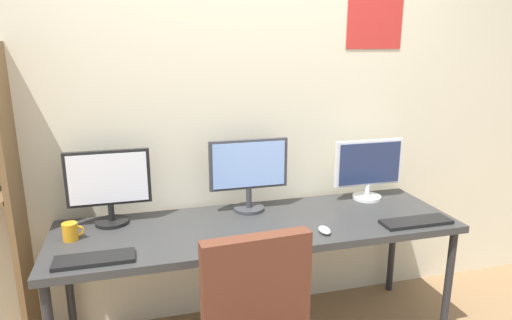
# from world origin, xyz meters

# --- Properties ---
(wall_back) EXTENTS (4.60, 0.11, 2.60)m
(wall_back) POSITION_xyz_m (0.00, 1.02, 1.30)
(wall_back) COLOR beige
(wall_back) RESTS_ON ground_plane
(desk) EXTENTS (2.20, 0.68, 0.74)m
(desk) POSITION_xyz_m (0.00, 0.60, 0.69)
(desk) COLOR #333333
(desk) RESTS_ON ground_plane
(monitor_left) EXTENTS (0.44, 0.18, 0.41)m
(monitor_left) POSITION_xyz_m (-0.78, 0.81, 0.97)
(monitor_left) COLOR black
(monitor_left) RESTS_ON desk
(monitor_center) EXTENTS (0.46, 0.18, 0.43)m
(monitor_center) POSITION_xyz_m (0.00, 0.81, 0.99)
(monitor_center) COLOR #38383D
(monitor_center) RESTS_ON desk
(monitor_right) EXTENTS (0.45, 0.18, 0.38)m
(monitor_right) POSITION_xyz_m (0.78, 0.81, 0.95)
(monitor_right) COLOR silver
(monitor_right) RESTS_ON desk
(keyboard_left) EXTENTS (0.36, 0.13, 0.02)m
(keyboard_left) POSITION_xyz_m (-0.84, 0.37, 0.75)
(keyboard_left) COLOR black
(keyboard_left) RESTS_ON desk
(keyboard_center) EXTENTS (0.33, 0.13, 0.02)m
(keyboard_center) POSITION_xyz_m (0.00, 0.37, 0.75)
(keyboard_center) COLOR #38383D
(keyboard_center) RESTS_ON desk
(keyboard_right) EXTENTS (0.40, 0.13, 0.02)m
(keyboard_right) POSITION_xyz_m (0.84, 0.37, 0.75)
(keyboard_right) COLOR black
(keyboard_right) RESTS_ON desk
(computer_mouse) EXTENTS (0.06, 0.10, 0.03)m
(computer_mouse) POSITION_xyz_m (0.30, 0.39, 0.76)
(computer_mouse) COLOR silver
(computer_mouse) RESTS_ON desk
(coffee_mug) EXTENTS (0.11, 0.08, 0.09)m
(coffee_mug) POSITION_xyz_m (-0.97, 0.64, 0.79)
(coffee_mug) COLOR orange
(coffee_mug) RESTS_ON desk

